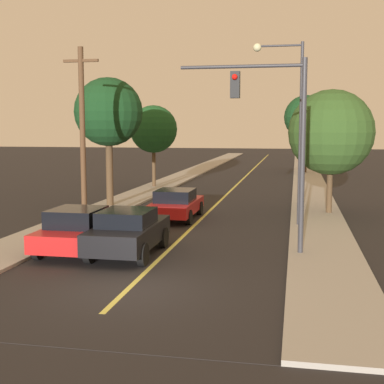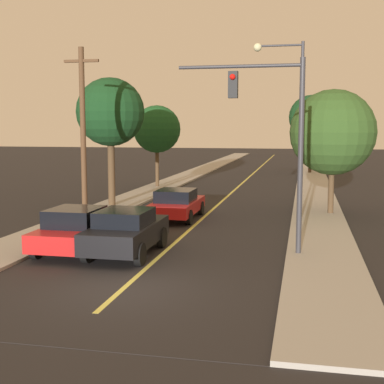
{
  "view_description": "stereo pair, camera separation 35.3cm",
  "coord_description": "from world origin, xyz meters",
  "px_view_note": "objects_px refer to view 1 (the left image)",
  "views": [
    {
      "loc": [
        4.44,
        -13.59,
        4.41
      ],
      "look_at": [
        0.0,
        9.19,
        1.6
      ],
      "focal_mm": 50.0,
      "sensor_mm": 36.0,
      "label": 1
    },
    {
      "loc": [
        4.78,
        -13.52,
        4.41
      ],
      "look_at": [
        0.0,
        9.19,
        1.6
      ],
      "focal_mm": 50.0,
      "sensor_mm": 36.0,
      "label": 2
    }
  ],
  "objects_px": {
    "car_outer_lane_front": "(79,230)",
    "tree_left_far": "(108,113)",
    "utility_pole_left": "(83,133)",
    "tree_right_near": "(331,132)",
    "tree_left_near": "(154,129)",
    "car_near_lane_front": "(128,231)",
    "car_near_lane_second": "(176,204)",
    "tree_right_far": "(306,117)",
    "traffic_signal_mast": "(276,124)",
    "streetlamp_right": "(290,110)"
  },
  "relations": [
    {
      "from": "traffic_signal_mast",
      "to": "utility_pole_left",
      "type": "bearing_deg",
      "value": 155.53
    },
    {
      "from": "car_outer_lane_front",
      "to": "tree_right_near",
      "type": "relative_size",
      "value": 0.69
    },
    {
      "from": "car_near_lane_second",
      "to": "tree_left_far",
      "type": "distance_m",
      "value": 7.05
    },
    {
      "from": "traffic_signal_mast",
      "to": "streetlamp_right",
      "type": "xyz_separation_m",
      "value": [
        0.38,
        5.47,
        0.65
      ]
    },
    {
      "from": "car_near_lane_second",
      "to": "tree_left_far",
      "type": "height_order",
      "value": "tree_left_far"
    },
    {
      "from": "car_near_lane_second",
      "to": "tree_right_near",
      "type": "distance_m",
      "value": 8.56
    },
    {
      "from": "car_outer_lane_front",
      "to": "tree_right_far",
      "type": "height_order",
      "value": "tree_right_far"
    },
    {
      "from": "streetlamp_right",
      "to": "tree_right_near",
      "type": "relative_size",
      "value": 1.29
    },
    {
      "from": "car_near_lane_front",
      "to": "tree_right_far",
      "type": "bearing_deg",
      "value": 79.51
    },
    {
      "from": "car_outer_lane_front",
      "to": "tree_left_near",
      "type": "relative_size",
      "value": 0.73
    },
    {
      "from": "car_near_lane_front",
      "to": "tree_left_near",
      "type": "bearing_deg",
      "value": 102.64
    },
    {
      "from": "tree_right_near",
      "to": "tree_right_far",
      "type": "height_order",
      "value": "tree_right_far"
    },
    {
      "from": "utility_pole_left",
      "to": "tree_right_far",
      "type": "height_order",
      "value": "utility_pole_left"
    },
    {
      "from": "tree_left_near",
      "to": "tree_left_far",
      "type": "relative_size",
      "value": 0.84
    },
    {
      "from": "tree_left_far",
      "to": "tree_right_far",
      "type": "xyz_separation_m",
      "value": [
        10.97,
        24.5,
        0.15
      ]
    },
    {
      "from": "streetlamp_right",
      "to": "tree_right_far",
      "type": "bearing_deg",
      "value": 87.61
    },
    {
      "from": "car_near_lane_second",
      "to": "utility_pole_left",
      "type": "relative_size",
      "value": 0.58
    },
    {
      "from": "tree_left_far",
      "to": "tree_right_near",
      "type": "xyz_separation_m",
      "value": [
        11.8,
        -0.34,
        -1.05
      ]
    },
    {
      "from": "traffic_signal_mast",
      "to": "utility_pole_left",
      "type": "relative_size",
      "value": 0.85
    },
    {
      "from": "car_near_lane_front",
      "to": "tree_right_far",
      "type": "height_order",
      "value": "tree_right_far"
    },
    {
      "from": "car_near_lane_second",
      "to": "tree_right_far",
      "type": "relative_size",
      "value": 0.61
    },
    {
      "from": "traffic_signal_mast",
      "to": "streetlamp_right",
      "type": "bearing_deg",
      "value": 86.0
    },
    {
      "from": "car_outer_lane_front",
      "to": "car_near_lane_front",
      "type": "bearing_deg",
      "value": -3.36
    },
    {
      "from": "traffic_signal_mast",
      "to": "car_near_lane_second",
      "type": "bearing_deg",
      "value": 127.73
    },
    {
      "from": "car_near_lane_second",
      "to": "tree_left_far",
      "type": "relative_size",
      "value": 0.65
    },
    {
      "from": "car_outer_lane_front",
      "to": "tree_left_far",
      "type": "distance_m",
      "value": 11.68
    },
    {
      "from": "car_outer_lane_front",
      "to": "tree_left_near",
      "type": "xyz_separation_m",
      "value": [
        -2.69,
        20.25,
        3.47
      ]
    },
    {
      "from": "utility_pole_left",
      "to": "tree_right_near",
      "type": "bearing_deg",
      "value": 25.63
    },
    {
      "from": "car_outer_lane_front",
      "to": "tree_right_far",
      "type": "relative_size",
      "value": 0.58
    },
    {
      "from": "traffic_signal_mast",
      "to": "tree_left_far",
      "type": "xyz_separation_m",
      "value": [
        -9.4,
        9.52,
        0.69
      ]
    },
    {
      "from": "utility_pole_left",
      "to": "tree_right_near",
      "type": "relative_size",
      "value": 1.26
    },
    {
      "from": "tree_right_near",
      "to": "car_near_lane_second",
      "type": "bearing_deg",
      "value": -159.0
    },
    {
      "from": "tree_left_far",
      "to": "utility_pole_left",
      "type": "bearing_deg",
      "value": -81.86
    },
    {
      "from": "utility_pole_left",
      "to": "tree_left_near",
      "type": "height_order",
      "value": "utility_pole_left"
    },
    {
      "from": "tree_right_near",
      "to": "tree_right_far",
      "type": "distance_m",
      "value": 24.87
    },
    {
      "from": "traffic_signal_mast",
      "to": "tree_right_near",
      "type": "distance_m",
      "value": 9.5
    },
    {
      "from": "streetlamp_right",
      "to": "tree_right_near",
      "type": "distance_m",
      "value": 4.34
    },
    {
      "from": "car_near_lane_front",
      "to": "tree_right_near",
      "type": "bearing_deg",
      "value": 54.49
    },
    {
      "from": "tree_right_near",
      "to": "car_near_lane_front",
      "type": "bearing_deg",
      "value": -125.51
    },
    {
      "from": "car_near_lane_front",
      "to": "utility_pole_left",
      "type": "xyz_separation_m",
      "value": [
        -3.66,
        5.0,
        3.33
      ]
    },
    {
      "from": "traffic_signal_mast",
      "to": "tree_right_far",
      "type": "xyz_separation_m",
      "value": [
        1.57,
        34.02,
        0.84
      ]
    },
    {
      "from": "car_outer_lane_front",
      "to": "traffic_signal_mast",
      "type": "height_order",
      "value": "traffic_signal_mast"
    },
    {
      "from": "utility_pole_left",
      "to": "car_outer_lane_front",
      "type": "bearing_deg",
      "value": -69.88
    },
    {
      "from": "utility_pole_left",
      "to": "car_near_lane_front",
      "type": "bearing_deg",
      "value": -53.77
    },
    {
      "from": "traffic_signal_mast",
      "to": "tree_left_far",
      "type": "bearing_deg",
      "value": 134.62
    },
    {
      "from": "streetlamp_right",
      "to": "tree_left_near",
      "type": "bearing_deg",
      "value": 125.61
    },
    {
      "from": "car_near_lane_second",
      "to": "tree_left_far",
      "type": "bearing_deg",
      "value": 144.81
    },
    {
      "from": "car_outer_lane_front",
      "to": "tree_left_far",
      "type": "height_order",
      "value": "tree_left_far"
    },
    {
      "from": "tree_left_far",
      "to": "tree_right_near",
      "type": "bearing_deg",
      "value": -1.63
    },
    {
      "from": "tree_right_far",
      "to": "tree_right_near",
      "type": "bearing_deg",
      "value": -88.09
    }
  ]
}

